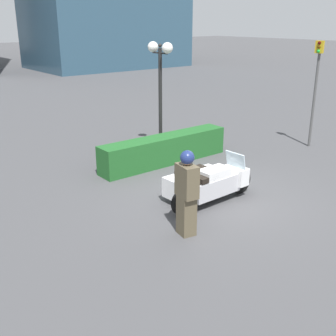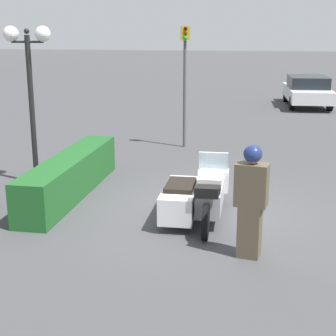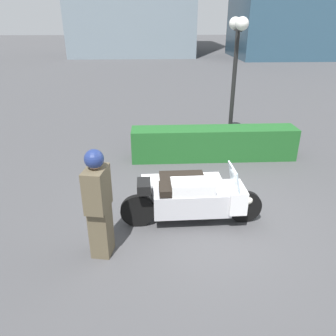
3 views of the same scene
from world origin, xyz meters
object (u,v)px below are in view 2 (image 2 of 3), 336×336
Objects in this scene: hedge_bush_curbside at (71,176)px; parked_car_background at (307,90)px; twin_lamp_post at (29,63)px; police_motorcycle at (195,195)px; traffic_light_near at (185,70)px; officer_rider at (251,199)px.

parked_car_background is at bearing -22.49° from hedge_bush_curbside.
parked_car_background is (14.20, -7.29, -2.06)m from twin_lamp_post.
police_motorcycle is 16.18m from parked_car_background.
traffic_light_near reaches higher than hedge_bush_curbside.
twin_lamp_post is at bearing 67.82° from officer_rider.
twin_lamp_post is (0.70, 1.13, 2.37)m from hedge_bush_curbside.
traffic_light_near is at bearing 9.11° from police_motorcycle.
traffic_light_near is at bearing -32.92° from twin_lamp_post.
officer_rider is 6.28m from twin_lamp_post.
police_motorcycle is 6.47m from traffic_light_near.
police_motorcycle reaches higher than hedge_bush_curbside.
parked_car_background is at bearing -27.19° from twin_lamp_post.
traffic_light_near reaches higher than parked_car_background.
police_motorcycle is 1.44× the size of officer_rider.
hedge_bush_curbside is 5.76m from traffic_light_near.
officer_rider is 4.71m from hedge_bush_curbside.
parked_car_background is (17.42, -2.23, -0.22)m from officer_rider.
traffic_light_near is (7.67, 2.19, 1.39)m from officer_rider.
parked_car_background reaches higher than hedge_bush_curbside.
hedge_bush_curbside is at bearing -32.81° from traffic_light_near.
parked_car_background is (15.84, -3.31, 0.28)m from police_motorcycle.
twin_lamp_post is 1.00× the size of traffic_light_near.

